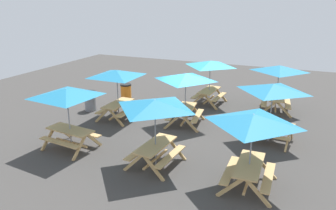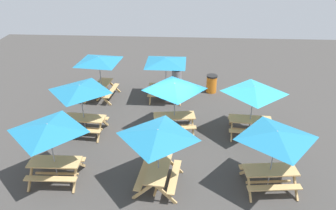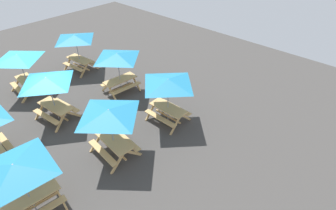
# 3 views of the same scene
# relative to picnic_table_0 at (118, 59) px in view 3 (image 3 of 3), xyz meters

# --- Properties ---
(ground_plane) EXTENTS (29.38, 29.38, 0.00)m
(ground_plane) POSITION_rel_picnic_table_0_xyz_m (0.14, 3.50, -1.99)
(ground_plane) COLOR #3D3A38
(ground_plane) RESTS_ON ground
(picnic_table_0) EXTENTS (2.20, 2.20, 2.34)m
(picnic_table_0) POSITION_rel_picnic_table_0_xyz_m (0.00, 0.00, 0.00)
(picnic_table_0) COLOR tan
(picnic_table_0) RESTS_ON ground
(picnic_table_1) EXTENTS (2.24, 2.24, 2.34)m
(picnic_table_1) POSITION_rel_picnic_table_0_xyz_m (0.38, 3.62, 0.00)
(picnic_table_1) COLOR tan
(picnic_table_1) RESTS_ON ground
(picnic_table_2) EXTENTS (2.04, 2.04, 2.34)m
(picnic_table_2) POSITION_rel_picnic_table_0_xyz_m (-3.66, 0.12, 0.00)
(picnic_table_2) COLOR tan
(picnic_table_2) RESTS_ON ground
(picnic_table_4) EXTENTS (2.15, 2.15, 2.34)m
(picnic_table_4) POSITION_rel_picnic_table_0_xyz_m (-3.51, 3.20, 0.00)
(picnic_table_4) COLOR tan
(picnic_table_4) RESTS_ON ground
(picnic_table_5) EXTENTS (2.21, 2.21, 2.34)m
(picnic_table_5) POSITION_rel_picnic_table_0_xyz_m (3.79, 0.14, 0.00)
(picnic_table_5) COLOR tan
(picnic_table_5) RESTS_ON ground
(picnic_table_6) EXTENTS (2.81, 2.81, 2.34)m
(picnic_table_6) POSITION_rel_picnic_table_0_xyz_m (-3.58, 6.63, 0.00)
(picnic_table_6) COLOR tan
(picnic_table_6) RESTS_ON ground
(picnic_table_7) EXTENTS (2.13, 2.13, 2.34)m
(picnic_table_7) POSITION_rel_picnic_table_0_xyz_m (3.66, 3.50, 0.00)
(picnic_table_7) COLOR tan
(picnic_table_7) RESTS_ON ground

